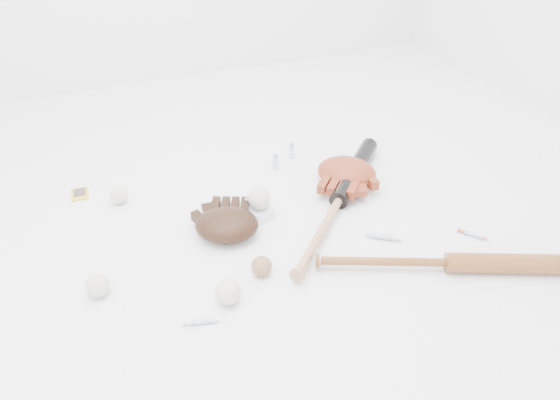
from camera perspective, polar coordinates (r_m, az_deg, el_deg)
name	(u,v)px	position (r m, az deg, el deg)	size (l,w,h in m)	color
bat_dark	(339,200)	(2.01, 6.19, 0.02)	(0.95, 0.07, 0.07)	black
bat_wood	(449,263)	(1.80, 17.25, -6.27)	(0.88, 0.06, 0.06)	brown
glove_dark	(227,224)	(1.86, -5.57, -2.56)	(0.26, 0.26, 0.09)	black
glove_tan	(347,172)	(2.15, 6.99, 2.93)	(0.28, 0.28, 0.10)	maroon
trading_card	(80,194)	(2.23, -20.18, 0.57)	(0.06, 0.09, 0.00)	gold
pedestal	(260,213)	(1.96, -2.13, -1.36)	(0.08, 0.08, 0.04)	white
baseball_on_pedestal	(259,199)	(1.92, -2.17, 0.15)	(0.08, 0.08, 0.08)	beige
baseball_left	(98,285)	(1.73, -18.53, -8.47)	(0.07, 0.07, 0.07)	beige
baseball_upper	(119,195)	(2.11, -16.48, 0.48)	(0.07, 0.07, 0.07)	beige
baseball_mid	(228,292)	(1.62, -5.45, -9.54)	(0.08, 0.08, 0.08)	beige
baseball_aged	(262,266)	(1.71, -1.94, -6.93)	(0.07, 0.07, 0.07)	#906445
syringe_0	(203,321)	(1.59, -8.02, -12.45)	(0.14, 0.02, 0.02)	#ADBCC6
syringe_1	(380,236)	(1.89, 10.43, -3.76)	(0.17, 0.03, 0.02)	#ADBCC6
syringe_2	(359,168)	(2.27, 8.30, 3.37)	(0.15, 0.03, 0.02)	#ADBCC6
syringe_3	(475,235)	(1.99, 19.67, -3.48)	(0.13, 0.02, 0.02)	#ADBCC6
vial_0	(292,151)	(2.32, 1.23, 5.17)	(0.03, 0.03, 0.07)	silver
vial_1	(276,162)	(2.23, -0.47, 3.97)	(0.03, 0.03, 0.07)	silver
vial_2	(248,207)	(1.97, -3.37, -0.69)	(0.03, 0.03, 0.07)	silver
vial_3	(342,166)	(2.20, 6.51, 3.55)	(0.04, 0.04, 0.09)	silver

